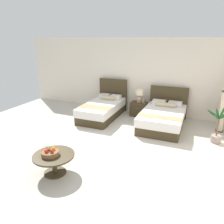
{
  "coord_description": "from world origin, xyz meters",
  "views": [
    {
      "loc": [
        2.33,
        -5.07,
        2.81
      ],
      "look_at": [
        -0.14,
        0.53,
        0.73
      ],
      "focal_mm": 35.73,
      "sensor_mm": 36.0,
      "label": 1
    }
  ],
  "objects": [
    {
      "name": "coffee_table",
      "position": [
        -0.48,
        -1.76,
        0.34
      ],
      "size": [
        0.88,
        0.88,
        0.45
      ],
      "color": "#3C301B",
      "rests_on": "ground"
    },
    {
      "name": "fruit_bowl",
      "position": [
        -0.54,
        -1.8,
        0.51
      ],
      "size": [
        0.39,
        0.39,
        0.2
      ],
      "color": "#8A613E",
      "rests_on": "coffee_table"
    },
    {
      "name": "bed_near_window",
      "position": [
        -1.1,
        1.87,
        0.31
      ],
      "size": [
        1.17,
        2.19,
        1.25
      ],
      "color": "#3C301B",
      "rests_on": "ground"
    },
    {
      "name": "floor_lamp_corner",
      "position": [
        2.81,
        2.16,
        0.64
      ],
      "size": [
        0.2,
        0.2,
        1.29
      ],
      "color": "#292815",
      "rests_on": "ground"
    },
    {
      "name": "wall_back",
      "position": [
        0.0,
        3.07,
        1.4
      ],
      "size": [
        10.01,
        0.12,
        2.8
      ],
      "primitive_type": "cube",
      "color": "silver",
      "rests_on": "ground"
    },
    {
      "name": "table_lamp",
      "position": [
        0.06,
        2.53,
        0.82
      ],
      "size": [
        0.29,
        0.29,
        0.47
      ],
      "color": "tan",
      "rests_on": "nightstand"
    },
    {
      "name": "nightstand",
      "position": [
        0.06,
        2.51,
        0.26
      ],
      "size": [
        0.58,
        0.41,
        0.53
      ],
      "color": "#3C301B",
      "rests_on": "ground"
    },
    {
      "name": "potted_palm",
      "position": [
        2.7,
        1.26,
        0.34
      ],
      "size": [
        0.62,
        0.51,
        1.05
      ],
      "color": "gray",
      "rests_on": "ground"
    },
    {
      "name": "ground_plane",
      "position": [
        0.0,
        0.0,
        -0.01
      ],
      "size": [
        10.01,
        9.73,
        0.02
      ],
      "primitive_type": "cube",
      "color": "beige"
    },
    {
      "name": "bed_near_corner",
      "position": [
        1.09,
        1.86,
        0.3
      ],
      "size": [
        1.38,
        2.17,
        1.13
      ],
      "color": "#3C301B",
      "rests_on": "ground"
    },
    {
      "name": "vase",
      "position": [
        0.23,
        2.47,
        0.61
      ],
      "size": [
        0.08,
        0.08,
        0.16
      ],
      "color": "#94745F",
      "rests_on": "nightstand"
    }
  ]
}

